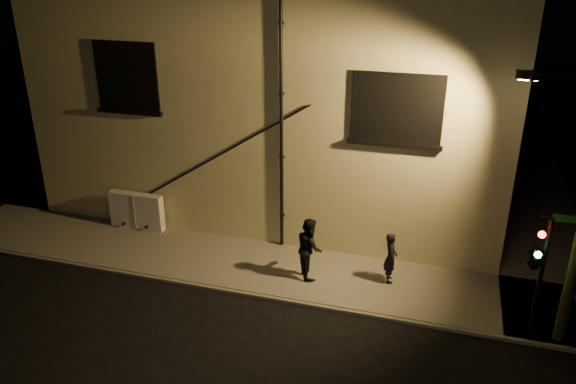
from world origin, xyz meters
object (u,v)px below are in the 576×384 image
(utility_cabinet, at_px, (137,211))
(traffic_signal, at_px, (536,256))
(pedestrian_a, at_px, (391,258))
(pedestrian_b, at_px, (309,248))

(utility_cabinet, relative_size, traffic_signal, 0.59)
(pedestrian_a, xyz_separation_m, pedestrian_b, (-2.34, -0.38, 0.16))
(utility_cabinet, bearing_deg, pedestrian_a, -6.21)
(utility_cabinet, xyz_separation_m, pedestrian_b, (6.57, -1.35, 0.28))
(pedestrian_a, height_order, pedestrian_b, pedestrian_b)
(traffic_signal, bearing_deg, pedestrian_a, 156.46)
(pedestrian_b, bearing_deg, utility_cabinet, 51.12)
(pedestrian_a, bearing_deg, utility_cabinet, 71.31)
(pedestrian_a, relative_size, pedestrian_b, 0.83)
(pedestrian_a, height_order, traffic_signal, traffic_signal)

